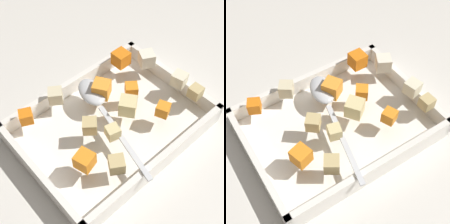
# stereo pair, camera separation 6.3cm
# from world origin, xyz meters

# --- Properties ---
(ground_plane) EXTENTS (4.00, 4.00, 0.00)m
(ground_plane) POSITION_xyz_m (0.00, 0.00, 0.00)
(ground_plane) COLOR beige
(baking_dish) EXTENTS (0.37, 0.27, 0.05)m
(baking_dish) POSITION_xyz_m (-0.01, -0.01, 0.01)
(baking_dish) COLOR white
(baking_dish) RESTS_ON ground_plane
(carrot_chunk_near_spoon) EXTENTS (0.03, 0.03, 0.02)m
(carrot_chunk_near_spoon) POSITION_xyz_m (0.12, -0.11, 0.06)
(carrot_chunk_near_spoon) COLOR orange
(carrot_chunk_near_spoon) RESTS_ON baking_dish
(carrot_chunk_near_right) EXTENTS (0.03, 0.03, 0.02)m
(carrot_chunk_near_right) POSITION_xyz_m (-0.08, 0.06, 0.06)
(carrot_chunk_near_right) COLOR orange
(carrot_chunk_near_right) RESTS_ON baking_dish
(carrot_chunk_mid_left) EXTENTS (0.03, 0.03, 0.03)m
(carrot_chunk_mid_left) POSITION_xyz_m (-0.12, -0.10, 0.07)
(carrot_chunk_mid_left) COLOR orange
(carrot_chunk_mid_left) RESTS_ON baking_dish
(carrot_chunk_far_left) EXTENTS (0.04, 0.04, 0.03)m
(carrot_chunk_far_left) POSITION_xyz_m (0.10, 0.04, 0.07)
(carrot_chunk_far_left) COLOR orange
(carrot_chunk_far_left) RESTS_ON baking_dish
(carrot_chunk_front_center) EXTENTS (0.04, 0.04, 0.03)m
(carrot_chunk_front_center) POSITION_xyz_m (-0.07, -0.02, 0.06)
(carrot_chunk_front_center) COLOR orange
(carrot_chunk_front_center) RESTS_ON baking_dish
(carrot_chunk_heap_top) EXTENTS (0.05, 0.05, 0.03)m
(carrot_chunk_heap_top) POSITION_xyz_m (-0.03, -0.06, 0.07)
(carrot_chunk_heap_top) COLOR orange
(carrot_chunk_heap_top) RESTS_ON baking_dish
(potato_chunk_rim_edge) EXTENTS (0.04, 0.04, 0.03)m
(potato_chunk_rim_edge) POSITION_xyz_m (0.05, -0.01, 0.06)
(potato_chunk_rim_edge) COLOR tan
(potato_chunk_rim_edge) RESTS_ON baking_dish
(potato_chunk_back_center) EXTENTS (0.04, 0.04, 0.03)m
(potato_chunk_back_center) POSITION_xyz_m (0.06, 0.08, 0.06)
(potato_chunk_back_center) COLOR tan
(potato_chunk_back_center) RESTS_ON baking_dish
(potato_chunk_corner_se) EXTENTS (0.03, 0.03, 0.02)m
(potato_chunk_corner_se) POSITION_xyz_m (0.02, 0.03, 0.06)
(potato_chunk_corner_se) COLOR #E0CC89
(potato_chunk_corner_se) RESTS_ON baking_dish
(potato_chunk_mid_right) EXTENTS (0.03, 0.03, 0.03)m
(potato_chunk_mid_right) POSITION_xyz_m (-0.17, 0.02, 0.06)
(potato_chunk_mid_right) COLOR beige
(potato_chunk_mid_right) RESTS_ON baking_dish
(potato_chunk_corner_ne) EXTENTS (0.05, 0.05, 0.03)m
(potato_chunk_corner_ne) POSITION_xyz_m (-0.04, 0.01, 0.07)
(potato_chunk_corner_ne) COLOR #E0CC89
(potato_chunk_corner_ne) RESTS_ON baking_dish
(potato_chunk_corner_nw) EXTENTS (0.03, 0.03, 0.02)m
(potato_chunk_corner_nw) POSITION_xyz_m (-0.17, 0.07, 0.06)
(potato_chunk_corner_nw) COLOR tan
(potato_chunk_corner_nw) RESTS_ON baking_dish
(potato_chunk_far_right) EXTENTS (0.04, 0.04, 0.03)m
(potato_chunk_far_right) POSITION_xyz_m (0.05, -0.11, 0.06)
(potato_chunk_far_right) COLOR beige
(potato_chunk_far_right) RESTS_ON baking_dish
(parsnip_chunk_corner_sw) EXTENTS (0.04, 0.04, 0.03)m
(parsnip_chunk_corner_sw) POSITION_xyz_m (-0.16, -0.06, 0.07)
(parsnip_chunk_corner_sw) COLOR silver
(parsnip_chunk_corner_sw) RESTS_ON baking_dish
(serving_spoon) EXTENTS (0.09, 0.26, 0.02)m
(serving_spoon) POSITION_xyz_m (-0.01, -0.06, 0.06)
(serving_spoon) COLOR silver
(serving_spoon) RESTS_ON baking_dish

